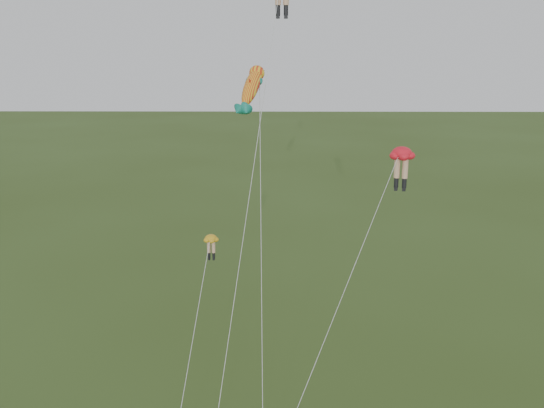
{
  "coord_description": "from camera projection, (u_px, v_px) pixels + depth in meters",
  "views": [
    {
      "loc": [
        1.62,
        -26.74,
        20.11
      ],
      "look_at": [
        1.31,
        6.0,
        11.21
      ],
      "focal_mm": 40.0,
      "sensor_mm": 36.0,
      "label": 1
    }
  ],
  "objects": [
    {
      "name": "legs_kite_red_mid",
      "position": [
        400.0,
        160.0,
        34.93
      ],
      "size": [
        8.75,
        12.17,
        14.17
      ],
      "rotation": [
        0.0,
        0.0,
        -0.28
      ],
      "color": "red",
      "rests_on": "ground"
    },
    {
      "name": "legs_kite_yellow",
      "position": [
        209.0,
        252.0,
        34.13
      ],
      "size": [
        1.82,
        10.4,
        9.41
      ],
      "rotation": [
        0.0,
        0.0,
        -0.06
      ],
      "color": "gold",
      "rests_on": "ground"
    },
    {
      "name": "fish_kite",
      "position": [
        252.0,
        87.0,
        32.54
      ],
      "size": [
        1.73,
        9.09,
        19.06
      ],
      "rotation": [
        0.61,
        0.0,
        -0.27
      ],
      "color": "yellow",
      "rests_on": "ground"
    }
  ]
}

